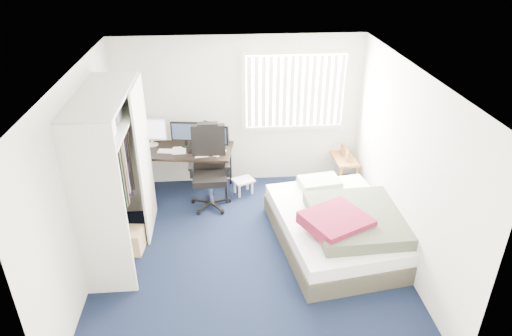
{
  "coord_description": "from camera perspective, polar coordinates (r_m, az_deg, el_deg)",
  "views": [
    {
      "loc": [
        -0.31,
        -4.95,
        3.93
      ],
      "look_at": [
        0.13,
        0.4,
        1.1
      ],
      "focal_mm": 32.0,
      "sensor_mm": 36.0,
      "label": 1
    }
  ],
  "objects": [
    {
      "name": "window_assembly",
      "position": [
        7.47,
        4.92,
        9.54
      ],
      "size": [
        1.72,
        0.09,
        1.32
      ],
      "color": "white",
      "rests_on": "ground"
    },
    {
      "name": "footstool",
      "position": [
        7.54,
        -1.59,
        -1.84
      ],
      "size": [
        0.4,
        0.37,
        0.26
      ],
      "color": "white",
      "rests_on": "ground"
    },
    {
      "name": "room_shell",
      "position": [
        5.52,
        -1.03,
        1.81
      ],
      "size": [
        4.2,
        4.2,
        4.2
      ],
      "color": "silver",
      "rests_on": "ground"
    },
    {
      "name": "bed",
      "position": [
        6.43,
        10.44,
        -7.16
      ],
      "size": [
        1.87,
        2.31,
        0.69
      ],
      "color": "#3D382C",
      "rests_on": "ground"
    },
    {
      "name": "desk",
      "position": [
        7.42,
        -9.18,
        2.58
      ],
      "size": [
        1.68,
        0.96,
        1.25
      ],
      "color": "black",
      "rests_on": "ground"
    },
    {
      "name": "closet",
      "position": [
        5.98,
        -17.39,
        0.91
      ],
      "size": [
        0.64,
        1.84,
        2.22
      ],
      "color": "beige",
      "rests_on": "ground"
    },
    {
      "name": "ground",
      "position": [
        6.33,
        -0.91,
        -10.57
      ],
      "size": [
        4.2,
        4.2,
        0.0
      ],
      "primitive_type": "plane",
      "color": "black",
      "rests_on": "ground"
    },
    {
      "name": "nightstand",
      "position": [
        7.92,
        10.87,
        1.02
      ],
      "size": [
        0.39,
        0.73,
        0.67
      ],
      "color": "brown",
      "rests_on": "ground"
    },
    {
      "name": "office_chair",
      "position": [
        7.16,
        -5.78,
        -0.88
      ],
      "size": [
        0.63,
        0.62,
        1.32
      ],
      "color": "black",
      "rests_on": "ground"
    },
    {
      "name": "pine_box",
      "position": [
        6.52,
        -15.85,
        -8.71
      ],
      "size": [
        0.47,
        0.37,
        0.33
      ],
      "primitive_type": "cube",
      "rotation": [
        0.0,
        0.0,
        -0.11
      ],
      "color": "#AA8555",
      "rests_on": "ground"
    }
  ]
}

